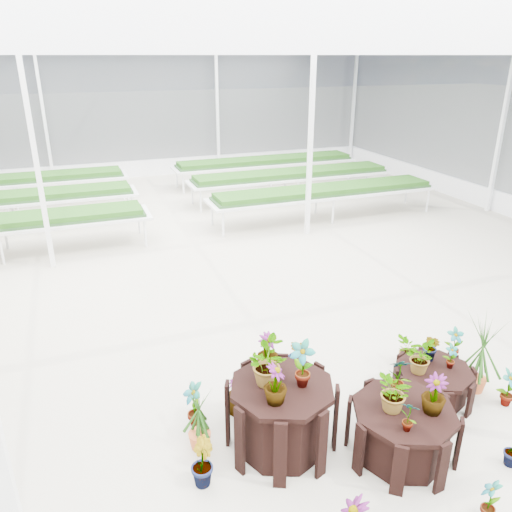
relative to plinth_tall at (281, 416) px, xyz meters
name	(u,v)px	position (x,y,z in m)	size (l,w,h in m)	color
ground_plane	(248,331)	(0.51, 2.55, -0.42)	(24.00, 24.00, 0.00)	gray
greenhouse_shell	(247,198)	(0.51, 2.55, 1.83)	(18.00, 24.00, 4.50)	white
steel_frame	(247,198)	(0.51, 2.55, 1.83)	(18.00, 24.00, 4.50)	silver
nursery_benches	(164,197)	(0.51, 9.75, 0.00)	(16.00, 7.00, 0.84)	silver
plinth_tall	(281,416)	(0.00, 0.00, 0.00)	(1.22, 1.22, 0.83)	black
plinth_mid	(402,432)	(1.20, -0.60, -0.10)	(1.18, 1.18, 0.62)	black
plinth_low	(433,383)	(2.20, 0.10, -0.19)	(1.00, 1.00, 0.45)	black
nursery_plants	(353,384)	(0.94, 0.05, 0.16)	(4.38, 3.15, 1.39)	#1B4211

